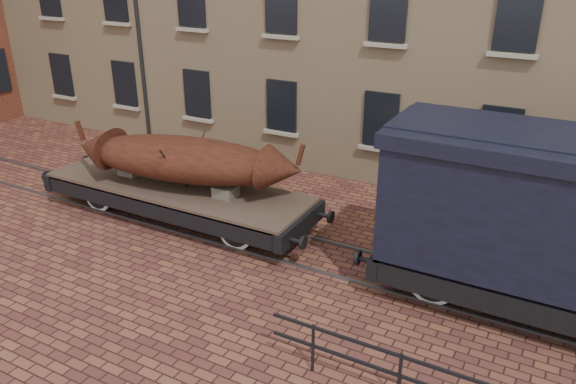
% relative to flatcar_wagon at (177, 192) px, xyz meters
% --- Properties ---
extents(ground, '(90.00, 90.00, 0.00)m').
position_rel_flatcar_wagon_xyz_m(ground, '(3.08, -0.00, -0.83)').
color(ground, '#4C2521').
extents(rail_track, '(30.00, 1.52, 0.06)m').
position_rel_flatcar_wagon_xyz_m(rail_track, '(3.08, -0.00, -0.80)').
color(rail_track, '#59595E').
rests_on(rail_track, ground).
extents(flatcar_wagon, '(8.77, 2.38, 1.32)m').
position_rel_flatcar_wagon_xyz_m(flatcar_wagon, '(0.00, 0.00, 0.00)').
color(flatcar_wagon, brown).
rests_on(flatcar_wagon, ground).
extents(iron_boat, '(6.66, 2.86, 1.60)m').
position_rel_flatcar_wagon_xyz_m(iron_boat, '(0.37, -0.00, 1.03)').
color(iron_boat, '#511C14').
rests_on(iron_boat, flatcar_wagon).
extents(goods_van, '(7.46, 2.72, 3.86)m').
position_rel_flatcar_wagon_xyz_m(goods_van, '(9.42, -0.00, 1.59)').
color(goods_van, black).
rests_on(goods_van, ground).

